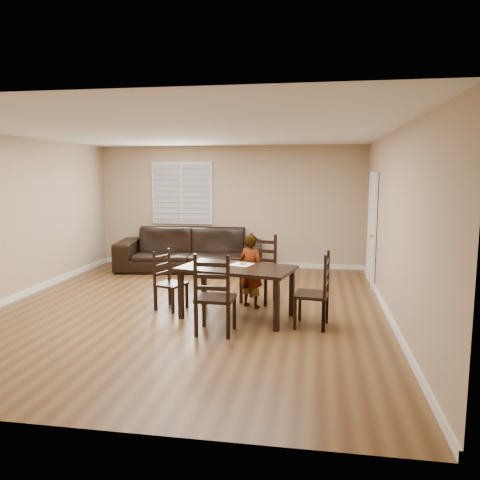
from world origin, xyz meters
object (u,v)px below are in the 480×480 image
Objects in this scene: chair_far at (213,299)px; chair_left at (165,282)px; dining_table at (237,273)px; chair_near at (261,270)px; donut at (243,263)px; chair_right at (321,294)px; sofa at (190,249)px; child at (251,271)px.

chair_left is (-1.01, 1.13, -0.08)m from chair_far.
dining_table is 1.93× the size of chair_left.
donut is (-0.18, -0.84, 0.28)m from chair_near.
chair_right reaches higher than chair_left.
sofa is at bearing 129.09° from dining_table.
chair_right is (1.20, -0.26, -0.19)m from dining_table.
chair_right is at bearing -59.02° from sofa.
dining_table is 1.61× the size of chair_near.
child reaches higher than donut.
sofa is at bearing -30.14° from child.
chair_near is 10.61× the size of donut.
child is 3.16m from sofa.
chair_right is 0.90× the size of child.
chair_far reaches higher than dining_table.
chair_far is 1.49m from chair_right.
child is 11.20× the size of donut.
child reaches higher than chair_left.
chair_right is 1.36m from child.
sofa is (-2.78, 3.49, -0.02)m from chair_right.
chair_near reaches higher than chair_left.
dining_table is at bearing -83.68° from chair_left.
chair_near is at bearing -76.79° from child.
sofa is (-0.40, 2.94, 0.04)m from chair_left.
child is (1.31, 0.28, 0.16)m from chair_left.
donut is at bearing -69.32° from sofa.
chair_near is at bearing -58.20° from sofa.
chair_near reaches higher than chair_far.
chair_far is (-0.41, -1.85, -0.01)m from chair_near.
chair_near is 0.35× the size of sofa.
donut is 0.03× the size of sofa.
chair_far is (-0.17, -0.84, -0.17)m from dining_table.
sofa is (-1.42, 4.07, -0.04)m from chair_far.
chair_far reaches higher than donut.
chair_right is 10.02× the size of donut.
chair_right reaches higher than donut.
child is at bearing -87.82° from chair_near.
donut is at bearing -86.06° from chair_near.
chair_right is at bearing 0.60° from dining_table.
chair_near is 1.59m from chair_left.
child reaches higher than dining_table.
chair_near is 0.46m from child.
chair_far is at bearing -102.61° from donut.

